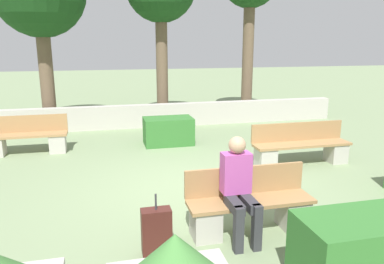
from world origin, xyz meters
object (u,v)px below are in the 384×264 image
Objects in this scene: suitcase at (157,231)px; bench_right_side at (301,148)px; bench_front at (250,208)px; person_seated_man at (239,184)px; bench_left_side at (27,139)px.

bench_right_side is at bearing 38.02° from suitcase.
bench_right_side is (2.16, 2.46, 0.02)m from bench_front.
person_seated_man reaches higher than bench_right_side.
bench_front is at bearing 11.04° from suitcase.
bench_left_side is 5.45m from suitcase.
bench_left_side is 0.86× the size of bench_right_side.
bench_front is at bearing 31.71° from person_seated_man.
bench_right_side is at bearing 47.53° from person_seated_man.
bench_front is at bearing -132.36° from bench_right_side.
bench_right_side is (5.79, -2.21, 0.01)m from bench_left_side.
person_seated_man is at bearing -48.71° from bench_left_side.
bench_right_side is 1.54× the size of person_seated_man.
bench_front is 0.96× the size of bench_left_side.
bench_left_side is at bearing 127.81° from bench_front.
person_seated_man is (3.41, -4.81, 0.43)m from bench_left_side.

